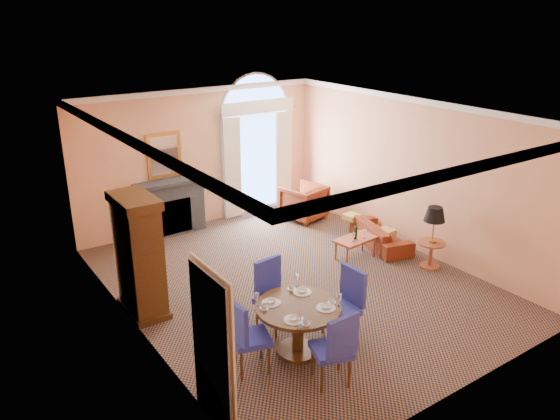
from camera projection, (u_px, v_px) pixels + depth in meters
ground at (295, 282)px, 10.26m from camera, size 7.50×7.50×0.00m
room_envelope at (274, 145)px, 9.89m from camera, size 6.04×7.52×3.45m
armoire at (139, 258)px, 8.96m from camera, size 0.59×1.05×2.06m
dining_table at (298, 318)px, 7.97m from camera, size 1.27×1.27×1.00m
dining_chair_north at (271, 289)px, 8.67m from camera, size 0.62×0.62×1.13m
dining_chair_south at (337, 345)px, 7.23m from camera, size 0.64×0.64×1.13m
dining_chair_east at (347, 298)px, 8.40m from camera, size 0.61×0.61×1.13m
dining_chair_west at (244, 332)px, 7.53m from camera, size 0.63×0.63×1.13m
sofa at (381, 234)px, 11.80m from camera, size 1.11×1.83×0.50m
armchair at (304, 202)px, 13.23m from camera, size 1.10×1.12×0.85m
coffee_table at (356, 239)px, 11.11m from camera, size 0.92×0.58×0.79m
side_table at (433, 229)px, 10.60m from camera, size 0.54×0.54×1.24m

